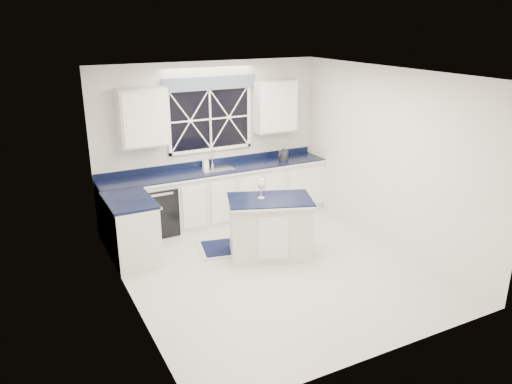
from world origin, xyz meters
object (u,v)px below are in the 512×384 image
faucet (213,157)px  soap_bottle (205,162)px  island (270,227)px  kettle (283,154)px  dishwasher (156,209)px  wine_glass (261,185)px

faucet → soap_bottle: (-0.15, -0.04, -0.06)m
island → kettle: 2.08m
dishwasher → faucet: (1.10, 0.19, 0.69)m
faucet → island: (0.14, -1.79, -0.65)m
kettle → wine_glass: wine_glass is taller
faucet → island: faucet is taller
dishwasher → island: island is taller
dishwasher → wine_glass: wine_glass is taller
island → soap_bottle: soap_bottle is taller
kettle → soap_bottle: 1.47m
faucet → island: 1.91m
faucet → soap_bottle: faucet is taller
dishwasher → wine_glass: (1.14, -1.52, 0.68)m
kettle → soap_bottle: size_ratio=1.41×
island → kettle: (1.17, 1.62, 0.59)m
dishwasher → soap_bottle: size_ratio=4.16×
dishwasher → faucet: bearing=10.0°
island → wine_glass: (-0.10, 0.08, 0.64)m
dishwasher → kettle: bearing=0.5°
wine_glass → faucet: bearing=91.4°
dishwasher → island: 2.03m
dishwasher → faucet: 1.31m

